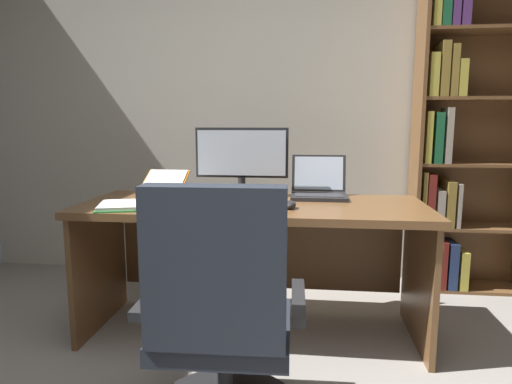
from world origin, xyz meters
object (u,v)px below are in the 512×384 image
(open_binder, at_px, (139,205))
(notepad, at_px, (193,199))
(monitor, at_px, (242,161))
(keyboard, at_px, (232,205))
(bookshelf, at_px, (459,141))
(pen, at_px, (197,198))
(computer_mouse, at_px, (290,205))
(reading_stand_with_book, at_px, (165,182))
(office_chair, at_px, (221,333))
(desk, at_px, (254,235))
(laptop, at_px, (319,188))

(open_binder, xyz_separation_m, notepad, (0.22, 0.24, -0.01))
(monitor, bearing_deg, keyboard, -90.00)
(bookshelf, distance_m, pen, 1.84)
(computer_mouse, bearing_deg, bookshelf, 40.83)
(reading_stand_with_book, bearing_deg, monitor, -6.66)
(office_chair, xyz_separation_m, reading_stand_with_book, (-0.57, 1.14, 0.39))
(notepad, bearing_deg, open_binder, -133.07)
(monitor, distance_m, notepad, 0.36)
(keyboard, distance_m, reading_stand_with_book, 0.65)
(desk, bearing_deg, open_binder, -155.67)
(keyboard, xyz_separation_m, notepad, (-0.25, 0.19, -0.01))
(laptop, distance_m, pen, 0.71)
(bookshelf, relative_size, monitor, 4.05)
(monitor, distance_m, pen, 0.35)
(open_binder, distance_m, pen, 0.34)
(desk, height_order, office_chair, office_chair)
(monitor, xyz_separation_m, keyboard, (0.00, -0.36, -0.20))
(keyboard, bearing_deg, notepad, 142.82)
(laptop, xyz_separation_m, open_binder, (-0.93, -0.41, -0.04))
(desk, height_order, laptop, laptop)
(laptop, relative_size, pen, 2.28)
(bookshelf, bearing_deg, desk, -150.25)
(keyboard, bearing_deg, monitor, 90.00)
(office_chair, height_order, monitor, monitor)
(open_binder, relative_size, pen, 3.31)
(computer_mouse, relative_size, pen, 0.74)
(keyboard, distance_m, pen, 0.30)
(reading_stand_with_book, distance_m, pen, 0.35)
(bookshelf, height_order, monitor, bookshelf)
(office_chair, bearing_deg, keyboard, 94.58)
(computer_mouse, relative_size, reading_stand_with_book, 0.39)
(monitor, xyz_separation_m, notepad, (-0.25, -0.17, -0.20))
(reading_stand_with_book, xyz_separation_m, pen, (0.26, -0.23, -0.05))
(laptop, bearing_deg, pen, -165.89)
(desk, bearing_deg, computer_mouse, -45.03)
(pen, bearing_deg, bookshelf, 25.12)
(computer_mouse, xyz_separation_m, open_binder, (-0.78, -0.05, -0.01))
(bookshelf, distance_m, office_chair, 2.24)
(office_chair, distance_m, pen, 1.02)
(monitor, relative_size, computer_mouse, 5.26)
(desk, relative_size, office_chair, 1.90)
(monitor, bearing_deg, notepad, -146.06)
(office_chair, bearing_deg, open_binder, 127.81)
(computer_mouse, height_order, notepad, computer_mouse)
(keyboard, bearing_deg, open_binder, -174.00)
(laptop, bearing_deg, keyboard, -141.33)
(bookshelf, relative_size, office_chair, 2.28)
(desk, relative_size, pen, 13.23)
(computer_mouse, xyz_separation_m, notepad, (-0.55, 0.19, -0.02))
(laptop, distance_m, reading_stand_with_book, 0.95)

